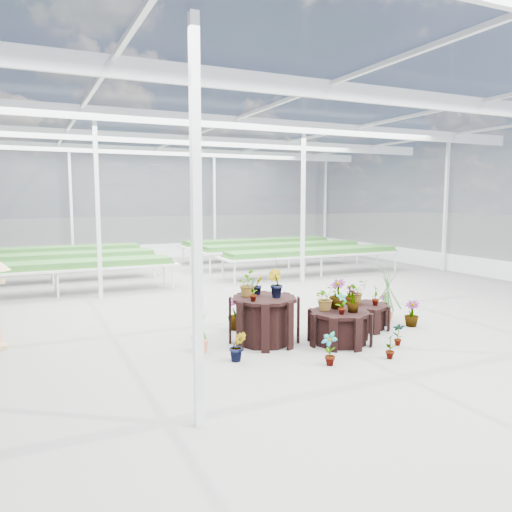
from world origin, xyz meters
name	(u,v)px	position (x,y,z in m)	size (l,w,h in m)	color
ground_plane	(274,320)	(0.00, 0.00, 0.00)	(24.00, 24.00, 0.00)	gray
greenhouse_shell	(275,214)	(0.00, 0.00, 2.25)	(18.00, 24.00, 4.50)	white
steel_frame	(275,214)	(0.00, 0.00, 2.25)	(18.00, 24.00, 4.50)	silver
nursery_benches	(179,261)	(0.00, 7.20, 0.42)	(16.00, 7.00, 0.84)	silver
plinth_tall	(264,320)	(-0.91, -1.38, 0.41)	(1.22, 1.22, 0.83)	black
plinth_mid	(340,327)	(0.29, -1.98, 0.29)	(1.11, 1.11, 0.58)	black
plinth_low	(362,316)	(1.29, -1.28, 0.24)	(1.06, 1.06, 0.48)	black
nursery_plants	(322,303)	(0.35, -1.28, 0.58)	(4.85, 3.05, 1.34)	#2E6027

